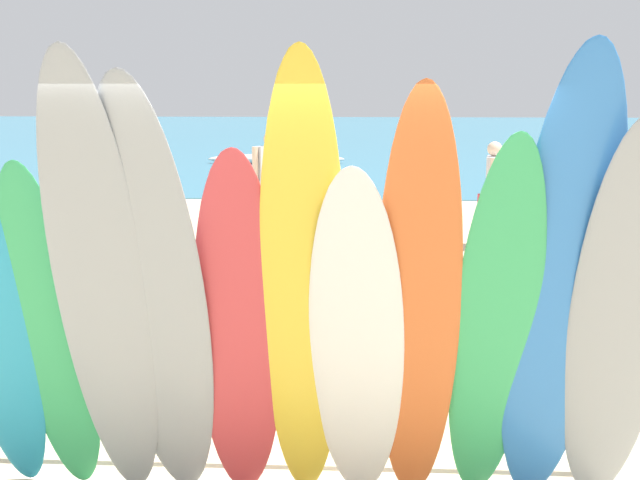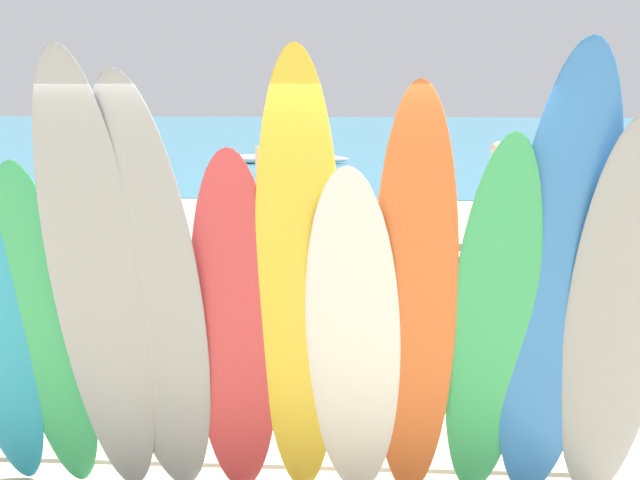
{
  "view_description": "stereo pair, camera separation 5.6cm",
  "coord_description": "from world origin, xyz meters",
  "px_view_note": "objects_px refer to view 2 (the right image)",
  "views": [
    {
      "loc": [
        0.34,
        -4.96,
        2.51
      ],
      "look_at": [
        0.0,
        1.88,
        1.17
      ],
      "focal_mm": 45.64,
      "sensor_mm": 36.0,
      "label": 1
    },
    {
      "loc": [
        0.4,
        -4.96,
        2.51
      ],
      "look_at": [
        0.0,
        1.88,
        1.17
      ],
      "focal_mm": 45.64,
      "sensor_mm": 36.0,
      "label": 2
    }
  ],
  "objects_px": {
    "surfboard_green_1": "(49,336)",
    "surfboard_red_4": "(236,337)",
    "surfboard_grey_2": "(101,298)",
    "surfboard_grey_10": "(614,331)",
    "surfboard_rack": "(303,387)",
    "surfboard_grey_3": "(153,307)",
    "surfboard_orange_7": "(414,314)",
    "beachgoer_by_water": "(496,187)",
    "surfboard_yellow_5": "(299,297)",
    "surfboard_white_6": "(353,347)",
    "distant_boat": "(281,159)",
    "surfboard_blue_9": "(555,299)",
    "surfboard_green_8": "(491,334)",
    "beachgoer_midbeach": "(274,176)"
  },
  "relations": [
    {
      "from": "surfboard_green_1",
      "to": "surfboard_red_4",
      "type": "xyz_separation_m",
      "value": [
        1.11,
        -0.07,
        0.04
      ]
    },
    {
      "from": "surfboard_grey_2",
      "to": "surfboard_grey_10",
      "type": "distance_m",
      "value": 2.78
    },
    {
      "from": "surfboard_rack",
      "to": "surfboard_grey_3",
      "type": "relative_size",
      "value": 1.45
    },
    {
      "from": "surfboard_orange_7",
      "to": "beachgoer_by_water",
      "type": "bearing_deg",
      "value": 80.36
    },
    {
      "from": "surfboard_rack",
      "to": "surfboard_green_1",
      "type": "bearing_deg",
      "value": -159.22
    },
    {
      "from": "surfboard_yellow_5",
      "to": "beachgoer_by_water",
      "type": "distance_m",
      "value": 8.36
    },
    {
      "from": "surfboard_rack",
      "to": "surfboard_grey_2",
      "type": "distance_m",
      "value": 1.51
    },
    {
      "from": "surfboard_white_6",
      "to": "distant_boat",
      "type": "relative_size",
      "value": 0.53
    },
    {
      "from": "surfboard_grey_2",
      "to": "beachgoer_by_water",
      "type": "bearing_deg",
      "value": 66.7
    },
    {
      "from": "surfboard_red_4",
      "to": "surfboard_blue_9",
      "type": "xyz_separation_m",
      "value": [
        1.74,
        -0.06,
        0.27
      ]
    },
    {
      "from": "surfboard_green_1",
      "to": "surfboard_green_8",
      "type": "bearing_deg",
      "value": 2.9
    },
    {
      "from": "surfboard_yellow_5",
      "to": "surfboard_blue_9",
      "type": "xyz_separation_m",
      "value": [
        1.38,
        0.0,
        0.01
      ]
    },
    {
      "from": "distant_boat",
      "to": "surfboard_green_8",
      "type": "bearing_deg",
      "value": -80.75
    },
    {
      "from": "beachgoer_by_water",
      "to": "distant_boat",
      "type": "height_order",
      "value": "beachgoer_by_water"
    },
    {
      "from": "surfboard_grey_3",
      "to": "beachgoer_midbeach",
      "type": "distance_m",
      "value": 8.92
    },
    {
      "from": "surfboard_grey_10",
      "to": "surfboard_yellow_5",
      "type": "bearing_deg",
      "value": -174.19
    },
    {
      "from": "surfboard_red_4",
      "to": "beachgoer_by_water",
      "type": "relative_size",
      "value": 1.4
    },
    {
      "from": "surfboard_green_1",
      "to": "surfboard_yellow_5",
      "type": "bearing_deg",
      "value": -0.34
    },
    {
      "from": "surfboard_orange_7",
      "to": "surfboard_green_8",
      "type": "xyz_separation_m",
      "value": [
        0.43,
        0.05,
        -0.12
      ]
    },
    {
      "from": "surfboard_grey_10",
      "to": "surfboard_blue_9",
      "type": "bearing_deg",
      "value": -174.55
    },
    {
      "from": "surfboard_grey_3",
      "to": "surfboard_grey_10",
      "type": "bearing_deg",
      "value": 5.32
    },
    {
      "from": "surfboard_grey_10",
      "to": "beachgoer_by_water",
      "type": "xyz_separation_m",
      "value": [
        0.61,
        8.03,
        -0.26
      ]
    },
    {
      "from": "surfboard_green_1",
      "to": "surfboard_grey_2",
      "type": "bearing_deg",
      "value": -24.34
    },
    {
      "from": "surfboard_orange_7",
      "to": "surfboard_blue_9",
      "type": "xyz_separation_m",
      "value": [
        0.75,
        0.01,
        0.1
      ]
    },
    {
      "from": "beachgoer_midbeach",
      "to": "beachgoer_by_water",
      "type": "bearing_deg",
      "value": 137.78
    },
    {
      "from": "surfboard_orange_7",
      "to": "distant_boat",
      "type": "bearing_deg",
      "value": 100.26
    },
    {
      "from": "surfboard_rack",
      "to": "surfboard_red_4",
      "type": "xyz_separation_m",
      "value": [
        -0.33,
        -0.62,
        0.53
      ]
    },
    {
      "from": "surfboard_blue_9",
      "to": "distant_boat",
      "type": "height_order",
      "value": "surfboard_blue_9"
    },
    {
      "from": "surfboard_rack",
      "to": "beachgoer_by_water",
      "type": "bearing_deg",
      "value": 72.29
    },
    {
      "from": "surfboard_blue_9",
      "to": "distant_boat",
      "type": "relative_size",
      "value": 0.67
    },
    {
      "from": "surfboard_orange_7",
      "to": "surfboard_blue_9",
      "type": "height_order",
      "value": "surfboard_blue_9"
    },
    {
      "from": "surfboard_grey_2",
      "to": "surfboard_grey_10",
      "type": "xyz_separation_m",
      "value": [
        2.78,
        0.08,
        -0.16
      ]
    },
    {
      "from": "surfboard_grey_2",
      "to": "distant_boat",
      "type": "bearing_deg",
      "value": 92.72
    },
    {
      "from": "surfboard_blue_9",
      "to": "surfboard_grey_2",
      "type": "bearing_deg",
      "value": -179.77
    },
    {
      "from": "surfboard_red_4",
      "to": "surfboard_white_6",
      "type": "distance_m",
      "value": 0.66
    },
    {
      "from": "surfboard_grey_10",
      "to": "beachgoer_by_water",
      "type": "relative_size",
      "value": 1.54
    },
    {
      "from": "surfboard_green_8",
      "to": "beachgoer_by_water",
      "type": "distance_m",
      "value": 8.08
    },
    {
      "from": "surfboard_grey_2",
      "to": "surfboard_grey_10",
      "type": "relative_size",
      "value": 1.13
    },
    {
      "from": "surfboard_blue_9",
      "to": "distant_boat",
      "type": "distance_m",
      "value": 20.87
    },
    {
      "from": "surfboard_rack",
      "to": "surfboard_white_6",
      "type": "distance_m",
      "value": 0.87
    },
    {
      "from": "distant_boat",
      "to": "beachgoer_by_water",
      "type": "bearing_deg",
      "value": -69.81
    },
    {
      "from": "surfboard_grey_2",
      "to": "beachgoer_midbeach",
      "type": "bearing_deg",
      "value": 89.86
    },
    {
      "from": "surfboard_green_1",
      "to": "surfboard_grey_10",
      "type": "xyz_separation_m",
      "value": [
        3.17,
        -0.14,
        0.13
      ]
    },
    {
      "from": "surfboard_grey_10",
      "to": "beachgoer_midbeach",
      "type": "bearing_deg",
      "value": 113.71
    },
    {
      "from": "surfboard_grey_2",
      "to": "surfboard_grey_3",
      "type": "height_order",
      "value": "surfboard_grey_2"
    },
    {
      "from": "surfboard_grey_10",
      "to": "surfboard_green_1",
      "type": "bearing_deg",
      "value": -176.63
    },
    {
      "from": "beachgoer_midbeach",
      "to": "distant_boat",
      "type": "height_order",
      "value": "beachgoer_midbeach"
    },
    {
      "from": "surfboard_orange_7",
      "to": "surfboard_red_4",
      "type": "bearing_deg",
      "value": 178.03
    },
    {
      "from": "surfboard_green_1",
      "to": "beachgoer_midbeach",
      "type": "height_order",
      "value": "surfboard_green_1"
    },
    {
      "from": "surfboard_grey_3",
      "to": "surfboard_yellow_5",
      "type": "distance_m",
      "value": 0.8
    }
  ]
}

